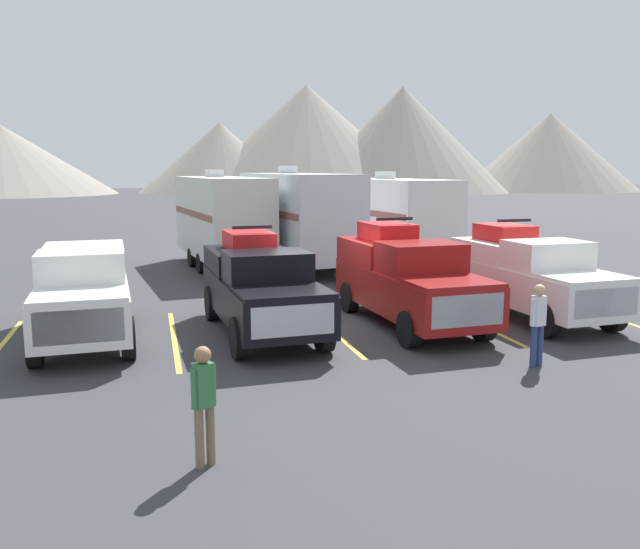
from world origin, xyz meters
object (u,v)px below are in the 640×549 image
(camper_trailer_a, at_px, (222,217))
(person_a, at_px, (204,398))
(pickup_truck_b, at_px, (260,285))
(camper_trailer_c, at_px, (396,216))
(pickup_truck_d, at_px, (529,273))
(pickup_truck_c, at_px, (407,277))
(person_b, at_px, (538,320))
(camper_trailer_b, at_px, (298,215))
(pickup_truck_a, at_px, (84,290))

(camper_trailer_a, bearing_deg, person_a, -96.90)
(pickup_truck_b, height_order, camper_trailer_a, camper_trailer_a)
(camper_trailer_c, xyz_separation_m, person_a, (-9.13, -16.90, -1.04))
(pickup_truck_d, xyz_separation_m, camper_trailer_a, (-6.96, 10.57, 0.87))
(pickup_truck_c, relative_size, camper_trailer_a, 0.66)
(pickup_truck_b, bearing_deg, person_b, -40.32)
(camper_trailer_a, relative_size, camper_trailer_c, 1.10)
(person_a, xyz_separation_m, person_b, (6.77, 2.84, 0.01))
(person_b, bearing_deg, camper_trailer_b, 97.19)
(pickup_truck_c, xyz_separation_m, person_b, (1.13, -4.13, -0.24))
(person_a, bearing_deg, pickup_truck_b, 74.81)
(pickup_truck_a, height_order, person_b, pickup_truck_a)
(camper_trailer_b, relative_size, camper_trailer_c, 1.15)
(camper_trailer_b, bearing_deg, camper_trailer_c, 1.42)
(person_b, bearing_deg, person_a, -157.22)
(pickup_truck_a, relative_size, camper_trailer_c, 0.73)
(camper_trailer_a, distance_m, person_a, 17.60)
(pickup_truck_b, relative_size, pickup_truck_d, 1.03)
(pickup_truck_b, distance_m, pickup_truck_c, 3.75)
(camper_trailer_c, relative_size, person_a, 4.72)
(pickup_truck_b, xyz_separation_m, camper_trailer_b, (3.11, 9.82, 0.95))
(pickup_truck_d, xyz_separation_m, person_b, (-2.31, -4.03, -0.20))
(camper_trailer_a, xyz_separation_m, person_b, (4.66, -14.60, -1.07))
(pickup_truck_a, bearing_deg, camper_trailer_c, 40.11)
(camper_trailer_c, bearing_deg, camper_trailer_b, -178.58)
(camper_trailer_b, distance_m, person_b, 14.11)
(pickup_truck_c, distance_m, camper_trailer_c, 10.56)
(pickup_truck_b, bearing_deg, camper_trailer_b, 72.42)
(camper_trailer_c, distance_m, person_b, 14.29)
(pickup_truck_d, distance_m, camper_trailer_c, 10.06)
(pickup_truck_d, height_order, camper_trailer_a, camper_trailer_a)
(person_a, bearing_deg, pickup_truck_a, 106.14)
(pickup_truck_a, xyz_separation_m, camper_trailer_b, (7.15, 9.39, 0.96))
(person_b, bearing_deg, camper_trailer_a, 107.69)
(pickup_truck_c, relative_size, camper_trailer_c, 0.73)
(pickup_truck_b, relative_size, pickup_truck_c, 0.98)
(pickup_truck_c, xyz_separation_m, camper_trailer_b, (-0.63, 9.83, 0.91))
(camper_trailer_b, xyz_separation_m, camper_trailer_c, (4.12, 0.10, -0.12))
(pickup_truck_d, bearing_deg, pickup_truck_b, 179.17)
(pickup_truck_b, height_order, person_a, pickup_truck_b)
(pickup_truck_d, relative_size, camper_trailer_c, 0.70)
(camper_trailer_b, distance_m, person_a, 17.57)
(pickup_truck_c, height_order, camper_trailer_a, camper_trailer_a)
(pickup_truck_c, xyz_separation_m, camper_trailer_c, (3.49, 9.93, 0.79))
(pickup_truck_a, xyz_separation_m, person_a, (2.14, -7.41, -0.20))
(camper_trailer_a, distance_m, camper_trailer_b, 2.97)
(person_b, bearing_deg, pickup_truck_c, 105.26)
(camper_trailer_b, bearing_deg, pickup_truck_d, -67.72)
(camper_trailer_c, bearing_deg, pickup_truck_c, -109.35)
(pickup_truck_b, xyz_separation_m, pickup_truck_d, (7.18, -0.10, 0.01))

